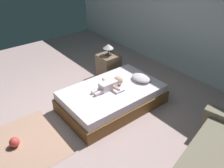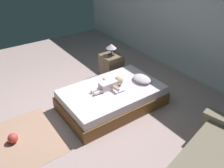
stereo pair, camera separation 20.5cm
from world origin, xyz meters
The scene contains 11 objects.
ground_plane centered at (0.00, 0.00, 0.00)m, with size 8.00×8.00×0.00m, color #B79B99.
wall_behind_bed centered at (0.00, 3.00, 1.29)m, with size 8.00×0.12×2.58m, color silver.
bed centered at (0.15, 0.78, 0.20)m, with size 1.19×1.91×0.40m.
pillow centered at (0.27, 1.41, 0.45)m, with size 0.40×0.30×0.10m.
baby centered at (0.11, 0.78, 0.47)m, with size 0.50×0.67×0.18m.
toothbrush centered at (0.35, 0.86, 0.41)m, with size 0.02×0.15×0.02m.
nightstand centered at (-0.81, 1.44, 0.27)m, with size 0.43×0.46×0.55m.
lamp centered at (-0.81, 1.44, 0.75)m, with size 0.23×0.23×0.27m.
rug centered at (0.07, -0.97, 0.00)m, with size 1.33×1.18×0.01m.
toy_ball centered at (0.03, -1.06, 0.09)m, with size 0.16×0.16×0.16m, color #DC443B.
toy_block centered at (-0.05, 0.81, 0.44)m, with size 0.10×0.10×0.07m.
Camera 2 is at (3.12, -1.33, 2.75)m, focal length 37.24 mm.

